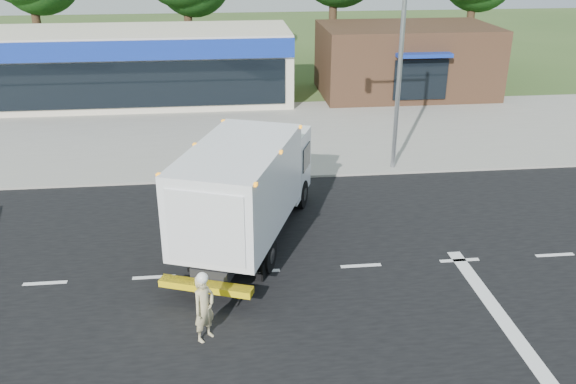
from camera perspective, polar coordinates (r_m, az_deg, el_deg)
The scene contains 10 objects.
ground at distance 18.17m, azimuth 6.84°, elevation -6.91°, with size 120.00×120.00×0.00m, color #385123.
road_asphalt at distance 18.17m, azimuth 6.84°, elevation -6.89°, with size 60.00×14.00×0.02m, color black.
sidewalk at distance 25.42m, azimuth 2.87°, elevation 2.49°, with size 60.00×2.40×0.12m, color gray.
parking_apron at distance 30.87m, azimuth 1.21°, elevation 6.23°, with size 60.00×9.00×0.02m, color gray.
lane_markings at distance 17.39m, azimuth 12.21°, elevation -8.74°, with size 55.20×7.00×0.01m.
ems_box_truck at distance 18.59m, azimuth -3.81°, elevation 0.80°, with size 4.95×8.14×3.46m.
emergency_worker at distance 14.78m, azimuth -7.86°, elevation -10.61°, with size 0.73×0.74×1.83m.
retail_strip_mall at distance 36.26m, azimuth -14.55°, elevation 11.36°, with size 18.00×6.20×4.00m.
brown_storefront at distance 37.53m, azimuth 10.94°, elevation 12.05°, with size 10.00×6.70×4.00m.
traffic_signal_pole at distance 24.03m, azimuth 9.03°, elevation 13.06°, with size 3.51×0.25×8.00m.
Camera 1 is at (-3.80, -15.25, 9.11)m, focal length 38.00 mm.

